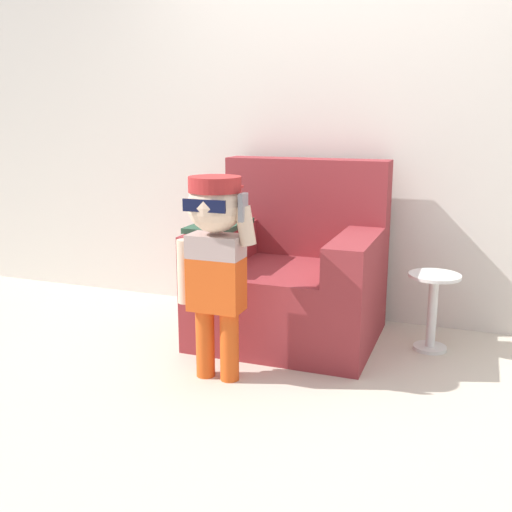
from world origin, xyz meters
The scene contains 5 objects.
ground_plane centered at (0.00, 0.00, 0.00)m, with size 10.00×10.00×0.00m, color beige.
wall_back centered at (0.00, 0.78, 1.30)m, with size 10.00×0.05×2.60m.
armchair centered at (-0.19, 0.30, 0.36)m, with size 1.03×0.87×1.04m.
person_child centered at (-0.36, -0.41, 0.68)m, with size 0.41×0.31×1.01m.
side_table centered at (0.61, 0.36, 0.27)m, with size 0.28×0.28×0.44m.
Camera 1 is at (0.80, -2.96, 1.29)m, focal length 42.00 mm.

